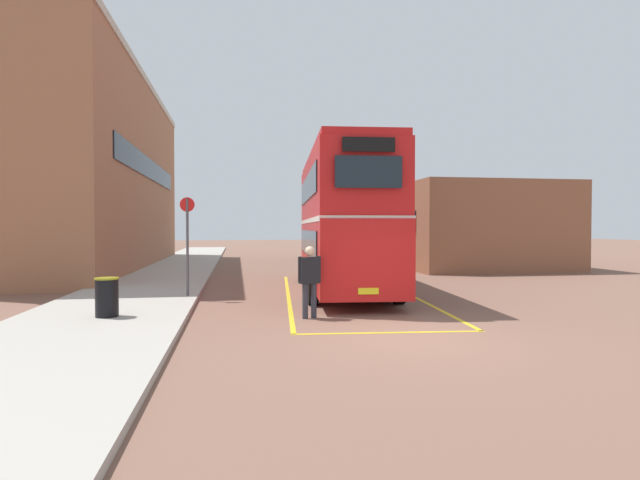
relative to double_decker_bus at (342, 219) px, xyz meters
The scene contains 10 objects.
ground_plane 7.10m from the double_decker_bus, 92.91° to the left, with size 135.60×135.60×0.00m, color brown.
sidewalk_left 11.59m from the double_decker_bus, 127.11° to the left, with size 4.00×57.60×0.14m, color #A39E93.
brick_building_left 16.76m from the double_decker_bus, 132.85° to the left, with size 5.75×22.71×10.34m.
depot_building_right 15.42m from the double_decker_bus, 52.72° to the left, with size 8.43×14.69×4.58m.
double_decker_bus is the anchor object (origin of this frame).
single_deck_bus 15.29m from the double_decker_bus, 77.04° to the left, with size 2.99×9.80×3.02m.
pedestrian_boarding 5.74m from the double_decker_bus, 110.24° to the right, with size 0.58×0.33×1.76m.
litter_bin 8.53m from the double_decker_bus, 143.15° to the right, with size 0.55×0.55×0.91m.
bus_stop_sign 5.40m from the double_decker_bus, 163.34° to the right, with size 0.44×0.09×3.00m.
bay_marking_yellow 3.15m from the double_decker_bus, 92.19° to the right, with size 5.14×12.66×0.01m.
Camera 1 is at (-3.33, -9.59, 2.21)m, focal length 28.37 mm.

